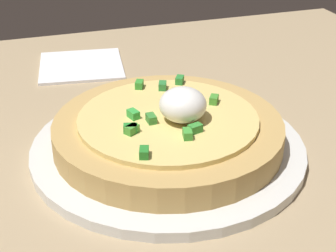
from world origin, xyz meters
TOP-DOWN VIEW (x-y plane):
  - dining_table at (0.00, 0.00)cm, footprint 94.87×71.30cm
  - plate at (1.94, -5.61)cm, footprint 27.96×27.96cm
  - pizza at (1.99, -5.66)cm, footprint 23.21×23.21cm
  - napkin at (-2.65, 20.34)cm, footprint 13.13×13.13cm

SIDE VIEW (x-z plane):
  - dining_table at x=0.00cm, z-range 0.00..2.60cm
  - napkin at x=-2.65cm, z-range 2.60..3.00cm
  - plate at x=1.94cm, z-range 2.60..3.67cm
  - pizza at x=1.99cm, z-range 2.07..8.53cm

